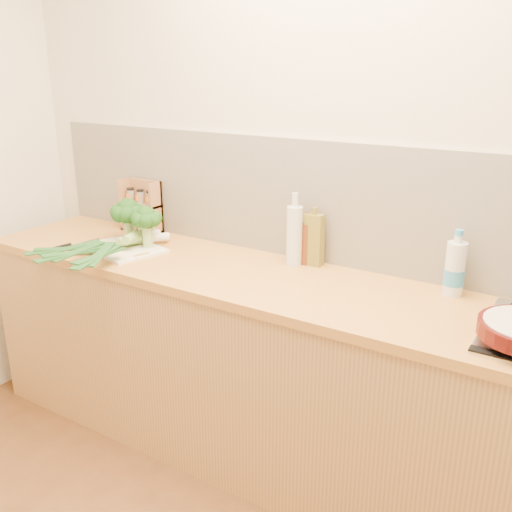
{
  "coord_description": "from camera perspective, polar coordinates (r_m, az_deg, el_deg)",
  "views": [
    {
      "loc": [
        1.01,
        -0.72,
        1.75
      ],
      "look_at": [
        -0.13,
        1.1,
        1.02
      ],
      "focal_mm": 40.0,
      "sensor_mm": 36.0,
      "label": 1
    }
  ],
  "objects": [
    {
      "name": "spice_rack",
      "position": [
        3.08,
        -11.26,
        4.63
      ],
      "size": [
        0.23,
        0.09,
        0.27
      ],
      "color": "#A16A45",
      "rests_on": "counter"
    },
    {
      "name": "amber_bottle",
      "position": [
        2.53,
        5.1,
        1.35
      ],
      "size": [
        0.06,
        0.06,
        0.23
      ],
      "color": "#5E2E11",
      "rests_on": "counter"
    },
    {
      "name": "counter",
      "position": [
        2.53,
        3.84,
        -12.22
      ],
      "size": [
        3.2,
        0.62,
        0.9
      ],
      "color": "#AE8748",
      "rests_on": "ground"
    },
    {
      "name": "oil_tin",
      "position": [
        2.5,
        5.81,
        1.67
      ],
      "size": [
        0.08,
        0.05,
        0.26
      ],
      "color": "olive",
      "rests_on": "counter"
    },
    {
      "name": "broccoli_right",
      "position": [
        2.75,
        -10.91,
        3.62
      ],
      "size": [
        0.15,
        0.15,
        0.2
      ],
      "color": "#94B76B",
      "rests_on": "chopping_board"
    },
    {
      "name": "leek_front",
      "position": [
        2.81,
        -13.85,
        1.3
      ],
      "size": [
        0.4,
        0.59,
        0.04
      ],
      "rotation": [
        0.0,
        0.0,
        -0.57
      ],
      "color": "white",
      "rests_on": "chopping_board"
    },
    {
      "name": "glass_bottle",
      "position": [
        2.5,
        3.85,
        2.13
      ],
      "size": [
        0.07,
        0.07,
        0.32
      ],
      "color": "silver",
      "rests_on": "counter"
    },
    {
      "name": "leek_mid",
      "position": [
        2.74,
        -13.94,
        1.25
      ],
      "size": [
        0.2,
        0.62,
        0.04
      ],
      "rotation": [
        0.0,
        0.0,
        -0.24
      ],
      "color": "white",
      "rests_on": "chopping_board"
    },
    {
      "name": "chefs_knife",
      "position": [
        2.91,
        -18.39,
        0.95
      ],
      "size": [
        0.07,
        0.27,
        0.02
      ],
      "rotation": [
        0.0,
        0.0,
        -0.16
      ],
      "color": "silver",
      "rests_on": "counter"
    },
    {
      "name": "leek_back",
      "position": [
        2.71,
        -12.91,
        1.55
      ],
      "size": [
        0.24,
        0.67,
        0.04
      ],
      "rotation": [
        0.0,
        0.0,
        0.28
      ],
      "color": "white",
      "rests_on": "chopping_board"
    },
    {
      "name": "room_shell",
      "position": [
        2.5,
        7.38,
        5.17
      ],
      "size": [
        3.5,
        3.5,
        3.5
      ],
      "color": "beige",
      "rests_on": "ground"
    },
    {
      "name": "chopping_board",
      "position": [
        2.81,
        -13.06,
        0.74
      ],
      "size": [
        0.43,
        0.36,
        0.01
      ],
      "primitive_type": "cube",
      "rotation": [
        0.0,
        0.0,
        -0.26
      ],
      "color": "white",
      "rests_on": "counter"
    },
    {
      "name": "broccoli_left",
      "position": [
        2.88,
        -12.69,
        4.29
      ],
      "size": [
        0.17,
        0.18,
        0.21
      ],
      "color": "#94B76B",
      "rests_on": "chopping_board"
    },
    {
      "name": "water_bottle",
      "position": [
        2.3,
        19.25,
        -1.37
      ],
      "size": [
        0.08,
        0.08,
        0.24
      ],
      "color": "silver",
      "rests_on": "counter"
    }
  ]
}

